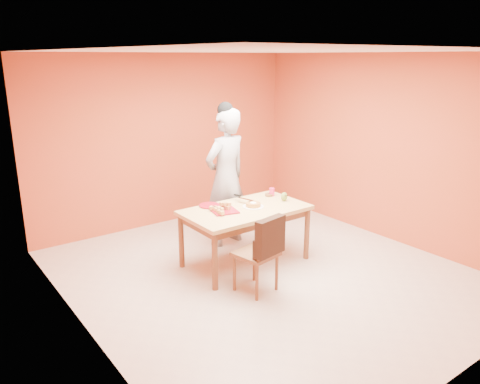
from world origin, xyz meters
TOP-DOWN VIEW (x-y plane):
  - floor at (0.00, 0.00)m, footprint 5.00×5.00m
  - ceiling at (0.00, 0.00)m, footprint 5.00×5.00m
  - wall_back at (0.00, 2.50)m, footprint 4.50×0.00m
  - wall_left at (-2.25, 0.00)m, footprint 0.00×5.00m
  - wall_right at (2.25, 0.00)m, footprint 0.00×5.00m
  - dining_table at (-0.01, 0.42)m, footprint 1.60×0.90m
  - dining_chair at (-0.37, -0.28)m, footprint 0.51×0.57m
  - pastry_pile at (-0.30, 0.48)m, footprint 0.28×0.28m
  - person at (0.20, 1.15)m, footprint 0.78×0.58m
  - pastry_platter at (-0.30, 0.48)m, footprint 0.37×0.37m
  - red_dinner_plate at (-0.33, 0.77)m, footprint 0.31×0.31m
  - white_cake_plate at (0.10, 0.40)m, footprint 0.32×0.32m
  - sponge_cake at (0.10, 0.40)m, footprint 0.24×0.24m
  - cake_server at (0.11, 0.58)m, footprint 0.11×0.25m
  - egg_ornament at (0.60, 0.36)m, footprint 0.11×0.09m
  - magenta_glass at (0.63, 0.65)m, footprint 0.09×0.09m
  - checker_tin at (0.59, 0.66)m, footprint 0.13×0.13m

SIDE VIEW (x-z plane):
  - floor at x=0.00m, z-range 0.00..0.00m
  - dining_chair at x=-0.37m, z-range 0.02..0.96m
  - dining_table at x=-0.01m, z-range 0.29..1.05m
  - white_cake_plate at x=0.10m, z-range 0.76..0.77m
  - red_dinner_plate at x=-0.33m, z-range 0.76..0.78m
  - pastry_platter at x=-0.30m, z-range 0.76..0.78m
  - checker_tin at x=0.59m, z-range 0.76..0.79m
  - sponge_cake at x=0.10m, z-range 0.77..0.82m
  - magenta_glass at x=0.63m, z-range 0.76..0.87m
  - egg_ornament at x=0.60m, z-range 0.76..0.88m
  - cake_server at x=0.11m, z-range 0.82..0.83m
  - pastry_pile at x=-0.30m, z-range 0.78..0.87m
  - person at x=0.20m, z-range 0.00..1.97m
  - wall_back at x=0.00m, z-range -0.90..3.60m
  - wall_left at x=-2.25m, z-range -1.15..3.85m
  - wall_right at x=2.25m, z-range -1.15..3.85m
  - ceiling at x=0.00m, z-range 2.70..2.70m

